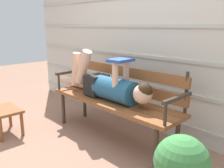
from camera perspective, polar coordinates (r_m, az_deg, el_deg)
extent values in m
plane|color=#936B56|center=(2.74, -2.07, -13.27)|extent=(12.00, 12.00, 0.00)
cube|color=beige|center=(2.94, 7.90, 10.00)|extent=(4.68, 0.06, 2.11)
cube|color=#B7B7AD|center=(3.10, 6.95, -6.50)|extent=(4.68, 0.02, 0.04)
cube|color=#B7B7AD|center=(3.00, 7.15, -0.16)|extent=(4.68, 0.02, 0.04)
cube|color=#B7B7AD|center=(2.93, 7.35, 6.54)|extent=(4.68, 0.02, 0.04)
cube|color=#B7B7AD|center=(2.91, 7.57, 13.45)|extent=(4.68, 0.02, 0.04)
cube|color=brown|center=(2.56, -2.39, -4.85)|extent=(1.66, 0.14, 0.04)
cube|color=brown|center=(2.66, 0.00, -4.15)|extent=(1.66, 0.14, 0.04)
cube|color=brown|center=(2.76, 2.22, -3.50)|extent=(1.66, 0.14, 0.04)
cube|color=brown|center=(2.77, 3.23, -0.73)|extent=(1.59, 0.05, 0.11)
cube|color=brown|center=(2.73, 3.28, 2.90)|extent=(1.59, 0.05, 0.11)
cylinder|color=#382D23|center=(3.31, -6.45, 3.16)|extent=(0.03, 0.03, 0.39)
cylinder|color=#382D23|center=(2.31, 17.16, -1.96)|extent=(0.03, 0.03, 0.39)
cylinder|color=#382D23|center=(3.18, -11.45, -5.62)|extent=(0.04, 0.04, 0.41)
cylinder|color=#382D23|center=(2.18, 10.35, -14.90)|extent=(0.04, 0.04, 0.41)
cylinder|color=#382D23|center=(3.36, -6.49, -4.35)|extent=(0.04, 0.04, 0.41)
cylinder|color=#382D23|center=(2.44, 15.22, -11.93)|extent=(0.04, 0.04, 0.41)
cube|color=#382D23|center=(3.22, -9.95, 2.80)|extent=(0.04, 0.42, 0.03)
cylinder|color=#382D23|center=(3.15, -12.47, 0.58)|extent=(0.03, 0.03, 0.20)
cube|color=#382D23|center=(2.11, 15.26, -3.21)|extent=(0.04, 0.42, 0.03)
cylinder|color=#382D23|center=(2.00, 12.50, -6.98)|extent=(0.03, 0.03, 0.20)
cylinder|color=#23567A|center=(2.58, 0.83, -1.36)|extent=(0.51, 0.25, 0.25)
cube|color=black|center=(2.80, -3.65, -0.15)|extent=(0.20, 0.24, 0.23)
sphere|color=beige|center=(2.33, 7.27, -2.36)|extent=(0.19, 0.19, 0.19)
sphere|color=#382314|center=(2.31, 7.68, -1.66)|extent=(0.16, 0.16, 0.16)
cylinder|color=beige|center=(2.86, -6.82, 4.00)|extent=(0.28, 0.11, 0.43)
cylinder|color=beige|center=(2.98, -8.54, 3.52)|extent=(0.15, 0.09, 0.41)
cylinder|color=beige|center=(3.22, -8.26, 0.25)|extent=(0.79, 0.10, 0.10)
cylinder|color=beige|center=(2.44, 0.75, 1.51)|extent=(0.06, 0.06, 0.31)
cylinder|color=beige|center=(2.55, 3.32, 2.04)|extent=(0.06, 0.06, 0.31)
cube|color=#284C9E|center=(2.46, 2.10, 5.68)|extent=(0.19, 0.26, 0.03)
cube|color=brown|center=(3.06, -24.12, -5.62)|extent=(0.44, 0.29, 0.03)
cylinder|color=brown|center=(2.92, -24.81, -9.83)|extent=(0.04, 0.04, 0.28)
cylinder|color=brown|center=(3.30, -23.00, -6.94)|extent=(0.04, 0.04, 0.28)
cylinder|color=brown|center=(2.99, -20.52, -8.84)|extent=(0.04, 0.04, 0.28)
sphere|color=#3D8442|center=(1.65, 16.13, -17.45)|extent=(0.36, 0.36, 0.36)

